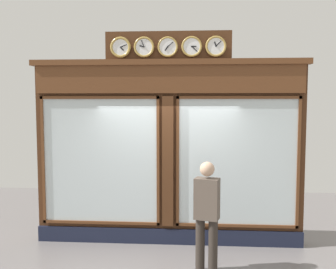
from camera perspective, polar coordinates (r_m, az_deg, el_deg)
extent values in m
cube|color=#4C2B16|center=(7.10, 0.09, -3.01)|extent=(4.81, 0.30, 3.22)
cube|color=#191E33|center=(7.28, -0.01, -14.72)|extent=(4.81, 0.08, 0.28)
cube|color=brown|center=(6.85, -0.02, 8.13)|extent=(4.71, 0.08, 0.49)
cube|color=brown|center=(6.89, -0.01, 10.57)|extent=(4.90, 0.20, 0.10)
cube|color=silver|center=(6.97, 10.13, -4.03)|extent=(2.05, 0.02, 2.23)
cube|color=brown|center=(6.86, 10.29, 5.37)|extent=(2.15, 0.04, 0.05)
cube|color=brown|center=(7.21, 10.01, -13.02)|extent=(2.15, 0.04, 0.05)
cube|color=brown|center=(7.14, 18.60, -4.00)|extent=(0.05, 0.04, 2.33)
cube|color=brown|center=(6.92, 1.43, -4.02)|extent=(0.05, 0.04, 2.33)
cube|color=silver|center=(7.14, -9.90, -3.81)|extent=(2.05, 0.02, 2.23)
cube|color=brown|center=(7.04, -10.08, 5.36)|extent=(2.15, 0.04, 0.05)
cube|color=brown|center=(7.38, -9.81, -12.60)|extent=(2.15, 0.04, 0.05)
cube|color=brown|center=(7.44, -17.84, -3.62)|extent=(0.05, 0.04, 2.33)
cube|color=brown|center=(6.94, -1.47, -3.99)|extent=(0.05, 0.04, 2.33)
cube|color=#4C2B16|center=(6.93, -0.02, -4.00)|extent=(0.20, 0.10, 2.33)
cube|color=#4C2B16|center=(6.96, 0.01, 12.66)|extent=(2.21, 0.06, 0.56)
cylinder|color=white|center=(6.87, 7.04, 12.72)|extent=(0.29, 0.02, 0.29)
torus|color=#B79347|center=(6.87, 7.04, 12.73)|extent=(0.36, 0.04, 0.36)
cube|color=black|center=(6.86, 6.95, 13.06)|extent=(0.04, 0.01, 0.08)
cube|color=black|center=(6.87, 7.43, 13.09)|extent=(0.10, 0.01, 0.10)
sphere|color=black|center=(6.85, 7.05, 12.74)|extent=(0.02, 0.02, 0.02)
cylinder|color=white|center=(6.86, 3.50, 12.76)|extent=(0.29, 0.02, 0.29)
torus|color=#B79347|center=(6.86, 3.50, 12.76)|extent=(0.36, 0.04, 0.36)
cube|color=black|center=(6.85, 3.84, 12.77)|extent=(0.08, 0.01, 0.02)
cube|color=black|center=(6.84, 3.89, 12.43)|extent=(0.10, 0.01, 0.09)
sphere|color=black|center=(6.85, 3.50, 12.78)|extent=(0.02, 0.02, 0.02)
cylinder|color=white|center=(6.88, -0.04, 12.75)|extent=(0.29, 0.02, 0.29)
torus|color=#B79347|center=(6.88, -0.04, 12.75)|extent=(0.35, 0.03, 0.35)
cube|color=black|center=(6.86, -0.24, 12.49)|extent=(0.06, 0.01, 0.08)
cube|color=black|center=(6.87, 0.36, 13.10)|extent=(0.10, 0.01, 0.09)
sphere|color=black|center=(6.86, -0.05, 12.77)|extent=(0.02, 0.02, 0.02)
cylinder|color=white|center=(6.92, -3.54, 12.69)|extent=(0.29, 0.02, 0.29)
torus|color=#B79347|center=(6.92, -3.54, 12.70)|extent=(0.36, 0.04, 0.36)
cube|color=black|center=(6.91, -3.88, 12.80)|extent=(0.08, 0.01, 0.04)
cube|color=black|center=(6.92, -3.74, 13.18)|extent=(0.05, 0.01, 0.12)
sphere|color=black|center=(6.90, -3.56, 12.71)|extent=(0.02, 0.02, 0.02)
cylinder|color=white|center=(6.99, -6.99, 12.59)|extent=(0.29, 0.02, 0.29)
torus|color=#B79347|center=(6.98, -6.99, 12.60)|extent=(0.36, 0.05, 0.36)
cube|color=black|center=(6.96, -6.78, 12.38)|extent=(0.07, 0.01, 0.07)
cube|color=black|center=(6.97, -6.53, 12.81)|extent=(0.12, 0.01, 0.06)
sphere|color=black|center=(6.97, -7.02, 12.61)|extent=(0.02, 0.02, 0.02)
cylinder|color=#312A24|center=(6.16, 4.73, -15.80)|extent=(0.14, 0.14, 0.82)
cylinder|color=#312A24|center=(6.12, 6.62, -15.97)|extent=(0.14, 0.14, 0.82)
cube|color=brown|center=(5.92, 5.73, -9.36)|extent=(0.41, 0.31, 0.62)
sphere|color=tan|center=(5.83, 5.77, -5.07)|extent=(0.22, 0.22, 0.22)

